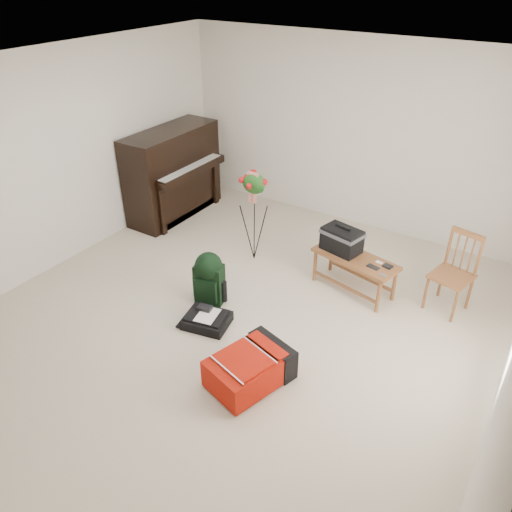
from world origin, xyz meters
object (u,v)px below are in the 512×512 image
Objects in this scene: black_duffel at (207,319)px; flower_stand at (254,217)px; piano at (174,175)px; red_suitcase at (253,365)px; bench at (344,247)px; green_backpack at (209,276)px; dining_chair at (453,274)px.

flower_stand is at bearing 90.59° from black_duffel.
piano is 3.60m from red_suitcase.
green_backpack is at bearing -123.29° from bench.
black_duffel is (1.97, -1.84, -0.53)m from piano.
flower_stand is at bearing -15.59° from piano.
green_backpack is at bearing -40.53° from piano.
black_duffel is at bearing 170.97° from red_suitcase.
black_duffel is at bearing -72.26° from green_backpack.
bench is 1.72m from black_duffel.
flower_stand reaches higher than dining_chair.
flower_stand is (-1.18, -0.03, 0.06)m from bench.
dining_chair is at bearing -2.73° from piano.
green_backpack is (-2.23, -1.30, -0.10)m from dining_chair.
black_duffel is 0.43× the size of flower_stand.
flower_stand is (-2.31, -0.27, 0.15)m from dining_chair.
bench is (2.84, -0.43, -0.08)m from piano.
flower_stand is at bearing -159.62° from dining_chair.
green_backpack is (-0.22, 0.35, 0.27)m from black_duffel.
piano is 1.47× the size of bench.
bench is at bearing -8.70° from piano.
red_suitcase is (-1.19, -2.04, -0.27)m from dining_chair.
dining_chair is 1.72× the size of black_duffel.
bench is 1.68× the size of green_backpack.
flower_stand is (-0.31, 1.38, 0.51)m from black_duffel.
green_backpack is 1.06m from flower_stand.
dining_chair reaches higher than red_suitcase.
dining_chair is at bearing 15.46° from green_backpack.
black_duffel is at bearing -43.07° from piano.
bench reaches higher than red_suitcase.
bench is 1.16m from dining_chair.
bench is at bearing -154.17° from dining_chair.
bench reaches higher than green_backpack.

